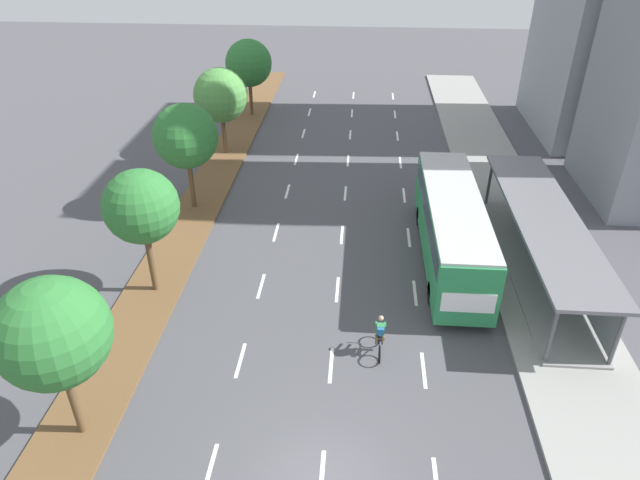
# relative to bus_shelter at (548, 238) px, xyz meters

# --- Properties ---
(median_strip) EXTENTS (2.60, 52.00, 0.12)m
(median_strip) POSITION_rel_bus_shelter_xyz_m (-17.83, 7.77, -1.80)
(median_strip) COLOR brown
(median_strip) RESTS_ON ground
(sidewalk_right) EXTENTS (4.50, 52.00, 0.15)m
(sidewalk_right) POSITION_rel_bus_shelter_xyz_m (-0.28, 7.77, -1.79)
(sidewalk_right) COLOR gray
(sidewalk_right) RESTS_ON ground
(lane_divider_left) EXTENTS (0.14, 45.74, 0.01)m
(lane_divider_left) POSITION_rel_bus_shelter_xyz_m (-13.03, 5.14, -1.86)
(lane_divider_left) COLOR white
(lane_divider_left) RESTS_ON ground
(lane_divider_center) EXTENTS (0.14, 45.74, 0.01)m
(lane_divider_center) POSITION_rel_bus_shelter_xyz_m (-9.53, 5.14, -1.86)
(lane_divider_center) COLOR white
(lane_divider_center) RESTS_ON ground
(lane_divider_right) EXTENTS (0.14, 45.74, 0.01)m
(lane_divider_right) POSITION_rel_bus_shelter_xyz_m (-6.03, 5.14, -1.86)
(lane_divider_right) COLOR white
(lane_divider_right) RESTS_ON ground
(bus_shelter) EXTENTS (2.90, 13.76, 2.86)m
(bus_shelter) POSITION_rel_bus_shelter_xyz_m (0.00, 0.00, 0.00)
(bus_shelter) COLOR gray
(bus_shelter) RESTS_ON sidewalk_right
(bus) EXTENTS (2.54, 11.29, 3.37)m
(bus) POSITION_rel_bus_shelter_xyz_m (-4.28, 0.71, 0.20)
(bus) COLOR #28844C
(bus) RESTS_ON ground
(cyclist) EXTENTS (0.46, 1.82, 1.71)m
(cyclist) POSITION_rel_bus_shelter_xyz_m (-7.71, -6.16, -1.07)
(cyclist) COLOR black
(cyclist) RESTS_ON ground
(median_tree_nearest) EXTENTS (3.46, 3.46, 5.90)m
(median_tree_nearest) POSITION_rel_bus_shelter_xyz_m (-17.59, -10.80, 2.41)
(median_tree_nearest) COLOR brown
(median_tree_nearest) RESTS_ON median_strip
(median_tree_second) EXTENTS (3.17, 3.17, 5.77)m
(median_tree_second) POSITION_rel_bus_shelter_xyz_m (-17.70, -2.85, 2.42)
(median_tree_second) COLOR brown
(median_tree_second) RESTS_ON median_strip
(median_tree_third) EXTENTS (3.48, 3.48, 5.94)m
(median_tree_third) POSITION_rel_bus_shelter_xyz_m (-18.06, 5.09, 2.45)
(median_tree_third) COLOR brown
(median_tree_third) RESTS_ON median_strip
(median_tree_fourth) EXTENTS (3.53, 3.53, 5.75)m
(median_tree_fourth) POSITION_rel_bus_shelter_xyz_m (-17.99, 13.03, 2.23)
(median_tree_fourth) COLOR brown
(median_tree_fourth) RESTS_ON median_strip
(median_tree_fifth) EXTENTS (3.59, 3.59, 5.87)m
(median_tree_fifth) POSITION_rel_bus_shelter_xyz_m (-17.59, 20.97, 2.32)
(median_tree_fifth) COLOR brown
(median_tree_fifth) RESTS_ON median_strip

